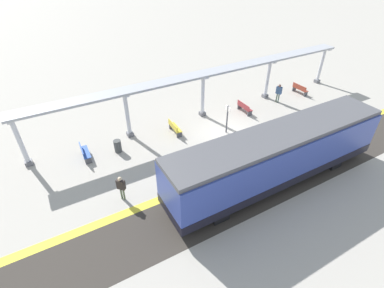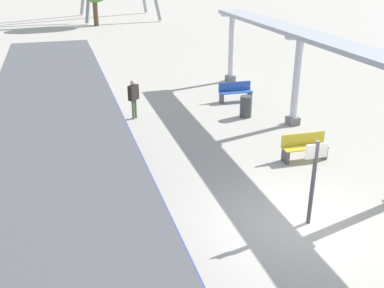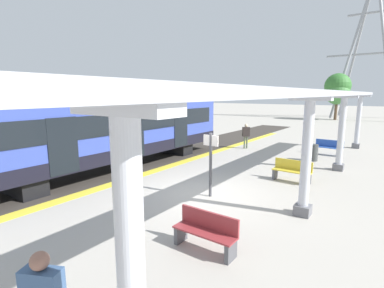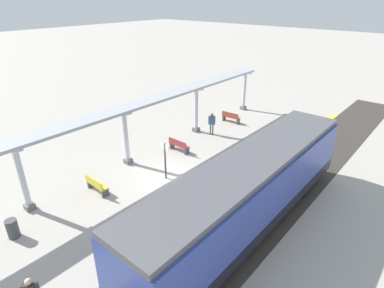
# 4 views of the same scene
# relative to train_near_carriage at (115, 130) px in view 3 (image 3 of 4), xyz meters

# --- Properties ---
(ground_plane) EXTENTS (176.00, 176.00, 0.00)m
(ground_plane) POSITION_rel_train_near_carriage_xyz_m (5.36, -0.65, -1.83)
(ground_plane) COLOR #ABA59A
(tactile_edge_strip) EXTENTS (0.53, 33.71, 0.01)m
(tactile_edge_strip) POSITION_rel_train_near_carriage_xyz_m (1.86, -0.65, -1.83)
(tactile_edge_strip) COLOR yellow
(tactile_edge_strip) RESTS_ON ground
(trackbed) EXTENTS (3.20, 45.71, 0.01)m
(trackbed) POSITION_rel_train_near_carriage_xyz_m (-0.01, -0.65, -1.83)
(trackbed) COLOR #38332D
(trackbed) RESTS_ON ground
(train_near_carriage) EXTENTS (2.65, 13.40, 3.48)m
(train_near_carriage) POSITION_rel_train_near_carriage_xyz_m (0.00, 0.00, 0.00)
(train_near_carriage) COLOR #33469B
(train_near_carriage) RESTS_ON ground
(canopy_pillar_second) EXTENTS (1.10, 0.44, 3.42)m
(canopy_pillar_second) POSITION_rel_train_near_carriage_xyz_m (8.69, -6.99, -0.09)
(canopy_pillar_second) COLOR slate
(canopy_pillar_second) RESTS_ON ground
(canopy_pillar_third) EXTENTS (1.10, 0.44, 3.42)m
(canopy_pillar_third) POSITION_rel_train_near_carriage_xyz_m (8.69, -0.42, -0.09)
(canopy_pillar_third) COLOR slate
(canopy_pillar_third) RESTS_ON ground
(canopy_pillar_fourth) EXTENTS (1.10, 0.44, 3.42)m
(canopy_pillar_fourth) POSITION_rel_train_near_carriage_xyz_m (8.69, 5.67, -0.09)
(canopy_pillar_fourth) COLOR slate
(canopy_pillar_fourth) RESTS_ON ground
(canopy_pillar_fifth) EXTENTS (1.10, 0.44, 3.42)m
(canopy_pillar_fifth) POSITION_rel_train_near_carriage_xyz_m (8.69, 12.37, -0.09)
(canopy_pillar_fifth) COLOR slate
(canopy_pillar_fifth) RESTS_ON ground
(canopy_beam) EXTENTS (1.20, 26.83, 0.16)m
(canopy_beam) POSITION_rel_train_near_carriage_xyz_m (8.69, -0.64, 1.67)
(canopy_beam) COLOR #A8AAB2
(canopy_beam) RESTS_ON canopy_pillar_nearest
(bench_mid_platform) EXTENTS (1.50, 0.45, 0.86)m
(bench_mid_platform) POSITION_rel_train_near_carriage_xyz_m (7.41, -3.63, -1.39)
(bench_mid_platform) COLOR maroon
(bench_mid_platform) RESTS_ON ground
(bench_far_end) EXTENTS (1.51, 0.49, 0.86)m
(bench_far_end) POSITION_rel_train_near_carriage_xyz_m (7.64, 9.09, -1.39)
(bench_far_end) COLOR #2C53AD
(bench_far_end) RESTS_ON ground
(bench_extra_slot) EXTENTS (1.51, 0.49, 0.86)m
(bench_extra_slot) POSITION_rel_train_near_carriage_xyz_m (7.45, 2.70, -1.39)
(bench_extra_slot) COLOR gold
(bench_extra_slot) RESTS_ON ground
(trash_bin) EXTENTS (0.48, 0.48, 0.87)m
(trash_bin) POSITION_rel_train_near_carriage_xyz_m (7.26, 7.00, -1.40)
(trash_bin) COLOR #404342
(trash_bin) RESTS_ON ground
(platform_info_sign) EXTENTS (0.56, 0.10, 2.20)m
(platform_info_sign) POSITION_rel_train_near_carriage_xyz_m (5.68, -0.67, -0.50)
(platform_info_sign) COLOR #4C4C51
(platform_info_sign) RESTS_ON ground
(passenger_waiting_near_edge) EXTENTS (0.48, 0.46, 1.60)m
(passenger_waiting_near_edge) POSITION_rel_train_near_carriage_xyz_m (2.89, 8.11, -0.83)
(passenger_waiting_near_edge) COLOR #546247
(passenger_waiting_near_edge) RESTS_ON ground
(electricity_pylon) EXTENTS (10.59, 7.48, 19.64)m
(electricity_pylon) POSITION_rel_train_near_carriage_xyz_m (6.67, 38.59, 8.14)
(electricity_pylon) COLOR #93969B
(electricity_pylon) RESTS_ON ground
(tree_left_background) EXTENTS (3.32, 3.32, 6.17)m
(tree_left_background) POSITION_rel_train_near_carriage_xyz_m (3.88, 34.15, 2.66)
(tree_left_background) COLOR brown
(tree_left_background) RESTS_ON ground
(tree_right_background) EXTENTS (3.06, 3.06, 5.12)m
(tree_right_background) POSITION_rel_train_near_carriage_xyz_m (3.97, 33.88, 1.73)
(tree_right_background) COLOR brown
(tree_right_background) RESTS_ON ground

